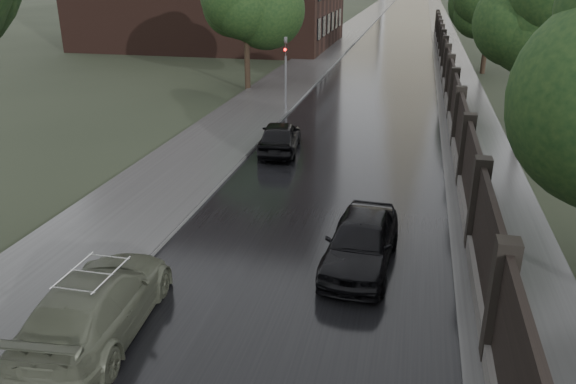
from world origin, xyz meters
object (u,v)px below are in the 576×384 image
(traffic_light, at_px, (286,67))
(volga_sedan, at_px, (97,304))
(car_right_near, at_px, (361,241))
(tree_right_b, at_px, (535,29))
(tree_left_far, at_px, (246,6))
(tree_right_c, at_px, (491,5))
(hatchback_left, at_px, (280,136))

(traffic_light, distance_m, volga_sedan, 20.99)
(volga_sedan, xyz_separation_m, car_right_near, (5.20, 4.22, 0.00))
(tree_right_b, relative_size, traffic_light, 1.75)
(tree_left_far, xyz_separation_m, volga_sedan, (4.40, -25.92, -4.52))
(tree_left_far, height_order, tree_right_b, tree_left_far)
(traffic_light, relative_size, car_right_near, 0.94)
(tree_right_b, distance_m, car_right_near, 15.51)
(tree_right_b, relative_size, car_right_near, 1.65)
(tree_left_far, height_order, traffic_light, tree_left_far)
(volga_sedan, bearing_deg, traffic_light, -93.58)
(tree_left_far, distance_m, car_right_near, 24.16)
(tree_right_b, distance_m, traffic_light, 12.44)
(tree_right_c, distance_m, car_right_near, 32.52)
(volga_sedan, distance_m, hatchback_left, 13.51)
(traffic_light, distance_m, hatchback_left, 7.76)
(hatchback_left, bearing_deg, car_right_near, 108.69)
(tree_left_far, distance_m, traffic_light, 6.84)
(tree_right_b, height_order, hatchback_left, tree_right_b)
(tree_right_b, bearing_deg, traffic_light, 165.76)
(volga_sedan, relative_size, hatchback_left, 1.24)
(tree_right_b, bearing_deg, volga_sedan, -121.77)
(tree_left_far, distance_m, tree_right_b, 17.45)
(traffic_light, bearing_deg, car_right_near, -70.54)
(traffic_light, relative_size, hatchback_left, 1.00)
(tree_right_c, distance_m, hatchback_left, 25.06)
(car_right_near, bearing_deg, traffic_light, 112.84)
(tree_right_b, xyz_separation_m, tree_right_c, (0.00, 18.00, 0.00))
(tree_right_c, distance_m, volga_sedan, 37.83)
(tree_left_far, bearing_deg, tree_right_c, 32.83)
(tree_left_far, xyz_separation_m, car_right_near, (9.60, -21.70, -4.52))
(tree_right_b, distance_m, volga_sedan, 21.50)
(tree_left_far, bearing_deg, car_right_near, -66.14)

